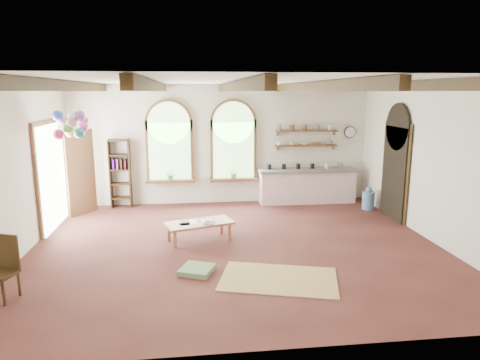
{
  "coord_description": "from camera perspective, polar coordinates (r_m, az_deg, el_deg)",
  "views": [
    {
      "loc": [
        -0.88,
        -7.97,
        3.01
      ],
      "look_at": [
        0.14,
        0.6,
        1.21
      ],
      "focal_mm": 32.0,
      "sensor_mm": 36.0,
      "label": 1
    }
  ],
  "objects": [
    {
      "name": "floor",
      "position": [
        8.56,
        -0.48,
        -8.83
      ],
      "size": [
        8.0,
        8.0,
        0.0
      ],
      "primitive_type": "plane",
      "color": "#5C2B26",
      "rests_on": "ground"
    },
    {
      "name": "ceiling_beams",
      "position": [
        8.02,
        -0.51,
        12.4
      ],
      "size": [
        6.2,
        6.8,
        0.18
      ],
      "primitive_type": null,
      "color": "#392712",
      "rests_on": "ceiling"
    },
    {
      "name": "window_left",
      "position": [
        11.49,
        -9.37,
        4.7
      ],
      "size": [
        1.3,
        0.28,
        2.2
      ],
      "color": "brown",
      "rests_on": "floor"
    },
    {
      "name": "window_right",
      "position": [
        11.54,
        -0.88,
        4.88
      ],
      "size": [
        1.3,
        0.28,
        2.2
      ],
      "color": "brown",
      "rests_on": "floor"
    },
    {
      "name": "left_doorway",
      "position": [
        10.41,
        -23.83,
        0.44
      ],
      "size": [
        0.1,
        1.9,
        2.5
      ],
      "primitive_type": "cube",
      "color": "brown",
      "rests_on": "floor"
    },
    {
      "name": "right_doorway",
      "position": [
        10.8,
        19.9,
        0.85
      ],
      "size": [
        0.1,
        1.3,
        2.4
      ],
      "primitive_type": "cube",
      "color": "black",
      "rests_on": "floor"
    },
    {
      "name": "kitchen_counter",
      "position": [
        11.88,
        8.89,
        -0.71
      ],
      "size": [
        2.68,
        0.62,
        0.94
      ],
      "color": "beige",
      "rests_on": "floor"
    },
    {
      "name": "wall_shelf_lower",
      "position": [
        11.87,
        8.82,
        4.54
      ],
      "size": [
        1.7,
        0.24,
        0.04
      ],
      "primitive_type": "cube",
      "color": "brown",
      "rests_on": "wall_back"
    },
    {
      "name": "wall_shelf_upper",
      "position": [
        11.83,
        8.88,
        6.47
      ],
      "size": [
        1.7,
        0.24,
        0.04
      ],
      "primitive_type": "cube",
      "color": "brown",
      "rests_on": "wall_back"
    },
    {
      "name": "wall_clock",
      "position": [
        12.3,
        14.44,
        6.2
      ],
      "size": [
        0.32,
        0.04,
        0.32
      ],
      "primitive_type": "cylinder",
      "rotation": [
        1.57,
        0.0,
        0.0
      ],
      "color": "black",
      "rests_on": "wall_back"
    },
    {
      "name": "bookshelf",
      "position": [
        11.63,
        -15.68,
        0.85
      ],
      "size": [
        0.53,
        0.32,
        1.8
      ],
      "color": "#392712",
      "rests_on": "floor"
    },
    {
      "name": "coffee_table",
      "position": [
        8.84,
        -5.44,
        -5.88
      ],
      "size": [
        1.48,
        1.01,
        0.39
      ],
      "color": "tan",
      "rests_on": "floor"
    },
    {
      "name": "side_chair",
      "position": [
        7.32,
        -29.04,
        -11.74
      ],
      "size": [
        0.48,
        0.48,
        0.95
      ],
      "color": "#392712",
      "rests_on": "floor"
    },
    {
      "name": "floor_mat",
      "position": [
        7.18,
        5.18,
        -13.01
      ],
      "size": [
        2.12,
        1.62,
        0.02
      ],
      "primitive_type": "cube",
      "rotation": [
        0.0,
        0.0,
        -0.27
      ],
      "color": "tan",
      "rests_on": "floor"
    },
    {
      "name": "floor_cushion",
      "position": [
        7.43,
        -5.75,
        -11.82
      ],
      "size": [
        0.67,
        0.67,
        0.09
      ],
      "primitive_type": "cube",
      "rotation": [
        0.0,
        0.0,
        -0.39
      ],
      "color": "#6B875D",
      "rests_on": "floor"
    },
    {
      "name": "water_jug_a",
      "position": [
        12.17,
        12.49,
        -1.62
      ],
      "size": [
        0.31,
        0.31,
        0.59
      ],
      "color": "#5381B2",
      "rests_on": "floor"
    },
    {
      "name": "water_jug_b",
      "position": [
        11.57,
        16.73,
        -2.51
      ],
      "size": [
        0.31,
        0.31,
        0.6
      ],
      "color": "#5381B2",
      "rests_on": "floor"
    },
    {
      "name": "balloon_cluster",
      "position": [
        9.41,
        -21.63,
        6.92
      ],
      "size": [
        0.69,
        0.69,
        1.14
      ],
      "color": "silver",
      "rests_on": "floor"
    },
    {
      "name": "table_book",
      "position": [
        8.84,
        -7.78,
        -5.57
      ],
      "size": [
        0.2,
        0.25,
        0.02
      ],
      "primitive_type": "imported",
      "rotation": [
        0.0,
        0.0,
        0.25
      ],
      "color": "olive",
      "rests_on": "coffee_table"
    },
    {
      "name": "tablet",
      "position": [
        8.74,
        -4.09,
        -5.7
      ],
      "size": [
        0.25,
        0.32,
        0.01
      ],
      "primitive_type": "cube",
      "rotation": [
        0.0,
        0.0,
        -0.21
      ],
      "color": "black",
      "rests_on": "coffee_table"
    },
    {
      "name": "potted_plant_left",
      "position": [
        11.5,
        -9.26,
        0.77
      ],
      "size": [
        0.27,
        0.23,
        0.3
      ],
      "primitive_type": "imported",
      "color": "#598C4C",
      "rests_on": "window_left"
    },
    {
      "name": "potted_plant_right",
      "position": [
        11.55,
        -0.81,
        0.97
      ],
      "size": [
        0.27,
        0.23,
        0.3
      ],
      "primitive_type": "imported",
      "color": "#598C4C",
      "rests_on": "window_right"
    },
    {
      "name": "shelf_cup_a",
      "position": [
        11.69,
        5.27,
        4.86
      ],
      "size": [
        0.12,
        0.1,
        0.1
      ],
      "primitive_type": "imported",
      "color": "white",
      "rests_on": "wall_shelf_lower"
    },
    {
      "name": "shelf_cup_b",
      "position": [
        11.77,
        6.95,
        4.86
      ],
      "size": [
        0.1,
        0.1,
        0.09
      ],
      "primitive_type": "imported",
      "color": "beige",
      "rests_on": "wall_shelf_lower"
    },
    {
      "name": "shelf_bowl_a",
      "position": [
        11.86,
        8.59,
        4.77
      ],
      "size": [
        0.22,
        0.22,
        0.05
      ],
      "primitive_type": "imported",
      "color": "beige",
      "rests_on": "wall_shelf_lower"
    },
    {
      "name": "shelf_bowl_b",
      "position": [
        11.95,
        10.22,
        4.79
      ],
      "size": [
        0.2,
        0.2,
        0.06
      ],
      "primitive_type": "imported",
      "color": "#8C664C",
      "rests_on": "wall_shelf_lower"
    },
    {
      "name": "shelf_vase",
      "position": [
        12.05,
        11.83,
        5.09
      ],
      "size": [
        0.18,
        0.18,
        0.19
      ],
      "primitive_type": "imported",
      "color": "slate",
      "rests_on": "wall_shelf_lower"
    }
  ]
}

